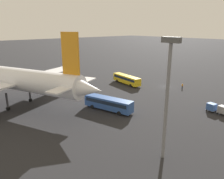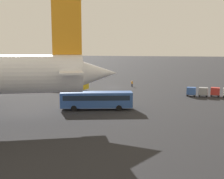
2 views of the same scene
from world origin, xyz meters
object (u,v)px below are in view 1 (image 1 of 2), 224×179
Objects in this scene: airplane at (12,79)px; shuttle_bus_far at (108,103)px; worker_person at (182,86)px; cargo_cart_blue at (212,107)px; shuttle_bus_near at (127,79)px; cargo_cart_grey at (223,110)px.

airplane is 3.86× the size of shuttle_bus_far.
worker_person is (-1.56, -30.58, -1.01)m from shuttle_bus_far.
airplane is at bearing 43.11° from cargo_cart_blue.
shuttle_bus_far reaches higher than shuttle_bus_near.
cargo_cart_grey is at bearing -161.05° from airplane.
worker_person is (-16.38, -9.42, -0.97)m from shuttle_bus_near.
shuttle_bus_near is 32.06m from cargo_cart_blue.
shuttle_bus_far is at bearing 87.09° from worker_person.
airplane is at bearing 24.74° from shuttle_bus_far.
shuttle_bus_far is at bearing 46.37° from cargo_cart_blue.
shuttle_bus_far is 5.80× the size of cargo_cart_grey.
shuttle_bus_near is 1.01× the size of shuttle_bus_far.
cargo_cart_blue is (-35.90, -33.61, -5.83)m from airplane.
shuttle_bus_far is at bearing 132.72° from shuttle_bus_near.
cargo_cart_blue is (2.60, 0.17, 0.00)m from cargo_cart_grey.
shuttle_bus_near is 5.86× the size of cargo_cart_grey.
cargo_cart_blue is at bearing 140.73° from worker_person.
airplane is 22.39× the size of cargo_cart_blue.
cargo_cart_grey is (-19.67, -18.07, -0.69)m from shuttle_bus_far.
cargo_cart_grey is (-38.51, -33.77, -5.83)m from airplane.
airplane is 49.52m from cargo_cart_blue.
cargo_cart_blue is (-31.89, 3.26, -0.65)m from shuttle_bus_near.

